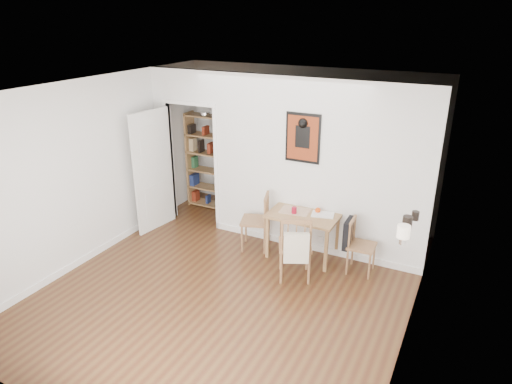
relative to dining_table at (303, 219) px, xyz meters
The scene contains 15 objects.
ground 1.37m from the dining_table, 116.43° to the right, with size 5.20×5.20×0.00m, color #51341A.
room_shell 0.86m from the dining_table, 151.45° to the left, with size 5.20×5.20×5.20m.
dining_table is the anchor object (origin of this frame).
chair_left 0.77m from the dining_table, behind, with size 0.57×0.57×0.90m.
chair_right 0.90m from the dining_table, ahead, with size 0.46×0.41×0.79m.
chair_front 0.62m from the dining_table, 79.01° to the right, with size 0.64×0.66×0.96m.
bookshelf 2.51m from the dining_table, 156.31° to the left, with size 0.74×0.29×1.75m.
fireplace 1.82m from the dining_table, 27.80° to the right, with size 0.45×1.25×1.16m.
red_glass 0.19m from the dining_table, 162.73° to the right, with size 0.08×0.08×0.10m, color maroon.
orange_fruit 0.25m from the dining_table, 38.55° to the left, with size 0.08×0.08×0.08m, color #E8490C.
placemat 0.18m from the dining_table, 163.08° to the left, with size 0.43×0.32×0.00m, color beige.
notebook 0.29m from the dining_table, 20.23° to the left, with size 0.32×0.23×0.02m, color white.
mantel_lamp 2.10m from the dining_table, 38.24° to the right, with size 0.14×0.14×0.21m.
ceramic_jar_a 1.83m from the dining_table, 27.16° to the right, with size 0.11×0.11×0.13m, color black.
ceramic_jar_b 1.78m from the dining_table, 19.07° to the right, with size 0.09×0.09×0.11m, color black.
Camera 1 is at (2.64, -4.60, 3.42)m, focal length 32.00 mm.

